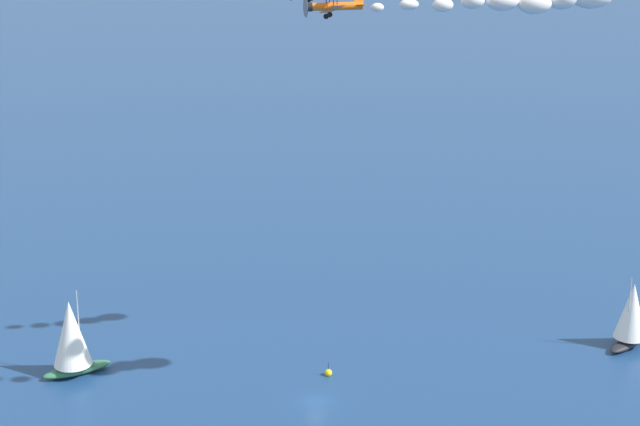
{
  "coord_description": "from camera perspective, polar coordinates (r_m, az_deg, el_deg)",
  "views": [
    {
      "loc": [
        -107.72,
        -66.01,
        68.07
      ],
      "look_at": [
        0.37,
        -0.38,
        27.11
      ],
      "focal_mm": 58.08,
      "sensor_mm": 36.0,
      "label": 1
    }
  ],
  "objects": [
    {
      "name": "sailboat_offshore",
      "position": [
        164.09,
        16.79,
        -5.37
      ],
      "size": [
        9.27,
        5.95,
        11.51
      ],
      "color": "black",
      "rests_on": "ground_plane"
    },
    {
      "name": "marker_buoy",
      "position": [
        150.42,
        0.46,
        -8.79
      ],
      "size": [
        1.1,
        1.1,
        2.1
      ],
      "color": "yellow",
      "rests_on": "ground_plane"
    },
    {
      "name": "ground_plane",
      "position": [
        143.51,
        -0.21,
        -10.37
      ],
      "size": [
        2000.0,
        2000.0,
        0.0
      ],
      "primitive_type": "plane",
      "color": "navy"
    },
    {
      "name": "sailboat_near_centre",
      "position": [
        152.43,
        -13.53,
        -6.68
      ],
      "size": [
        10.06,
        7.52,
        12.81
      ],
      "color": "#33704C",
      "rests_on": "ground_plane"
    },
    {
      "name": "biplane_lead",
      "position": [
        117.95,
        0.66,
        11.38
      ],
      "size": [
        6.51,
        6.57,
        3.68
      ],
      "color": "orange"
    }
  ]
}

